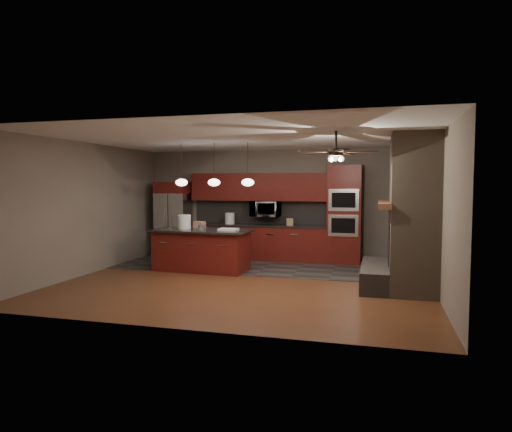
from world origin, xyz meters
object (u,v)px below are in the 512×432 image
(oven_tower, at_px, (344,215))
(cardboard_box, at_px, (199,225))
(microwave, at_px, (266,209))
(paint_can, at_px, (201,227))
(white_bucket, at_px, (184,222))
(paint_tray, at_px, (228,229))
(counter_bucket, at_px, (230,218))
(kitchen_island, at_px, (201,250))
(refrigerator, at_px, (174,219))
(counter_box, at_px, (290,222))

(oven_tower, distance_m, cardboard_box, 3.49)
(microwave, bearing_deg, paint_can, -117.04)
(paint_can, bearing_deg, white_bucket, 161.62)
(white_bucket, bearing_deg, paint_can, -18.38)
(microwave, bearing_deg, cardboard_box, -127.27)
(paint_can, xyz_separation_m, paint_tray, (0.60, 0.11, -0.04))
(oven_tower, xyz_separation_m, paint_can, (-2.96, -1.87, -0.21))
(paint_can, height_order, counter_bucket, counter_bucket)
(kitchen_island, relative_size, white_bucket, 7.19)
(kitchen_island, height_order, paint_can, paint_can)
(kitchen_island, xyz_separation_m, cardboard_box, (-0.15, 0.27, 0.53))
(cardboard_box, bearing_deg, kitchen_island, -44.75)
(oven_tower, height_order, counter_bucket, oven_tower)
(oven_tower, xyz_separation_m, refrigerator, (-4.45, -0.07, -0.20))
(kitchen_island, xyz_separation_m, counter_bucket, (0.08, 1.77, 0.58))
(microwave, height_order, refrigerator, refrigerator)
(microwave, relative_size, counter_box, 4.23)
(white_bucket, bearing_deg, oven_tower, 26.71)
(white_bucket, height_order, paint_tray, white_bucket)
(microwave, bearing_deg, white_bucket, -129.05)
(refrigerator, distance_m, counter_box, 3.12)
(microwave, height_order, counter_box, microwave)
(paint_can, xyz_separation_m, cardboard_box, (-0.19, 0.38, 0.02))
(oven_tower, height_order, cardboard_box, oven_tower)
(microwave, height_order, cardboard_box, microwave)
(microwave, bearing_deg, refrigerator, -176.96)
(oven_tower, xyz_separation_m, kitchen_island, (-3.00, -1.76, -0.73))
(refrigerator, bearing_deg, white_bucket, -57.93)
(white_bucket, height_order, counter_bucket, white_bucket)
(paint_tray, xyz_separation_m, cardboard_box, (-0.79, 0.27, 0.06))
(refrigerator, height_order, paint_tray, refrigerator)
(refrigerator, xyz_separation_m, kitchen_island, (1.45, -1.69, -0.53))
(kitchen_island, height_order, counter_bucket, counter_bucket)
(oven_tower, height_order, paint_tray, oven_tower)
(microwave, relative_size, cardboard_box, 3.06)
(paint_tray, bearing_deg, kitchen_island, -176.86)
(cardboard_box, bearing_deg, paint_can, -47.54)
(oven_tower, relative_size, kitchen_island, 1.06)
(refrigerator, xyz_separation_m, paint_tray, (2.09, -1.68, -0.05))
(counter_bucket, xyz_separation_m, counter_box, (1.59, -0.05, -0.06))
(kitchen_island, distance_m, white_bucket, 0.74)
(oven_tower, distance_m, paint_tray, 2.95)
(paint_tray, xyz_separation_m, counter_box, (1.03, 1.71, 0.05))
(paint_tray, bearing_deg, refrigerator, 144.00)
(microwave, height_order, paint_tray, microwave)
(paint_can, bearing_deg, counter_bucket, 88.71)
(microwave, relative_size, counter_bucket, 2.58)
(paint_can, height_order, cardboard_box, cardboard_box)
(microwave, bearing_deg, counter_box, -8.84)
(microwave, xyz_separation_m, counter_box, (0.64, -0.10, -0.31))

